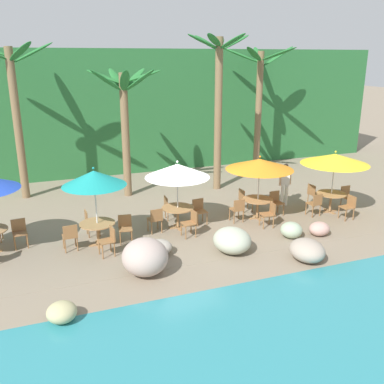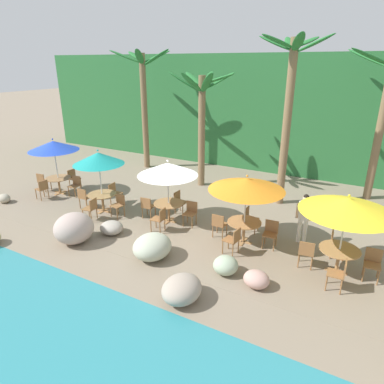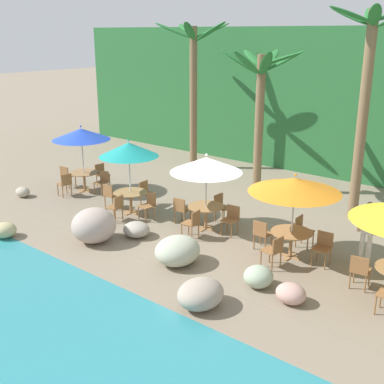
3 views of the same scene
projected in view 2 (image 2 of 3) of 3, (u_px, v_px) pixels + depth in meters
name	position (u px, v px, depth m)	size (l,w,h in m)	color
ground_plane	(171.00, 224.00, 12.47)	(120.00, 120.00, 0.00)	gray
terrace_deck	(171.00, 224.00, 12.47)	(18.00, 5.20, 0.01)	gray
foliage_backdrop	(256.00, 112.00, 18.77)	(28.00, 2.40, 6.00)	#286633
rock_seawall	(177.00, 268.00, 9.13)	(16.02, 3.21, 1.00)	#ABA18C
umbrella_blue	(53.00, 146.00, 14.62)	(2.13, 2.13, 2.52)	silver
dining_table_blue	(59.00, 180.00, 15.19)	(1.10, 1.10, 0.74)	#A37547
chair_blue_seaward	(75.00, 184.00, 15.00)	(0.46, 0.47, 0.87)	olive
chair_blue_inland	(73.00, 177.00, 15.93)	(0.47, 0.46, 0.87)	olive
chair_blue_left	(43.00, 181.00, 15.45)	(0.46, 0.47, 0.87)	olive
chair_blue_right	(42.00, 188.00, 14.53)	(0.48, 0.47, 0.87)	olive
umbrella_teal	(98.00, 158.00, 12.77)	(1.93, 1.93, 2.52)	silver
dining_table_teal	(102.00, 197.00, 13.33)	(1.10, 1.10, 0.74)	#A37547
chair_teal_seaward	(119.00, 204.00, 12.95)	(0.48, 0.48, 0.87)	olive
chair_teal_inland	(114.00, 192.00, 14.11)	(0.44, 0.44, 0.87)	olive
chair_teal_left	(84.00, 197.00, 13.62)	(0.45, 0.46, 0.87)	olive
chair_teal_right	(91.00, 208.00, 12.59)	(0.48, 0.48, 0.87)	olive
umbrella_white	(168.00, 169.00, 11.97)	(2.16, 2.16, 2.37)	silver
dining_table_white	(169.00, 206.00, 12.48)	(1.10, 1.10, 0.74)	#A37547
chair_white_seaward	(191.00, 212.00, 12.26)	(0.45, 0.46, 0.87)	olive
chair_white_inland	(179.00, 201.00, 13.23)	(0.45, 0.44, 0.87)	olive
chair_white_left	(147.00, 206.00, 12.74)	(0.46, 0.47, 0.87)	olive
chair_white_right	(160.00, 218.00, 11.75)	(0.46, 0.46, 0.87)	olive
umbrella_orange	(247.00, 184.00, 10.50)	(2.40, 2.40, 2.33)	silver
dining_table_orange	(244.00, 225.00, 11.00)	(1.10, 1.10, 0.74)	#A37547
chair_orange_seaward	(271.00, 232.00, 10.78)	(0.45, 0.46, 0.87)	olive
chair_orange_inland	(250.00, 218.00, 11.78)	(0.44, 0.43, 0.87)	olive
chair_orange_left	(219.00, 224.00, 11.34)	(0.42, 0.43, 0.87)	olive
chair_orange_right	(234.00, 239.00, 10.35)	(0.48, 0.47, 0.87)	olive
umbrella_yellow	(348.00, 205.00, 8.88)	(2.48, 2.48, 2.36)	silver
dining_table_yellow	(339.00, 253.00, 9.40)	(1.10, 1.10, 0.74)	#A37547
chair_yellow_seaward	(373.00, 262.00, 9.16)	(0.44, 0.45, 0.87)	olive
chair_yellow_inland	(335.00, 242.00, 10.20)	(0.47, 0.47, 0.87)	olive
chair_yellow_left	(306.00, 252.00, 9.66)	(0.47, 0.47, 0.87)	olive
chair_yellow_right	(340.00, 273.00, 8.69)	(0.44, 0.44, 0.87)	olive
palm_tree_nearest	(144.00, 93.00, 17.85)	(3.26, 3.14, 6.21)	brown
palm_tree_second	(202.00, 109.00, 15.19)	(3.00, 3.04, 5.22)	brown
palm_tree_third	(289.00, 98.00, 12.87)	(2.76, 2.68, 6.54)	brown
waiter_in_white	(304.00, 215.00, 10.85)	(0.52, 0.35, 1.70)	white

